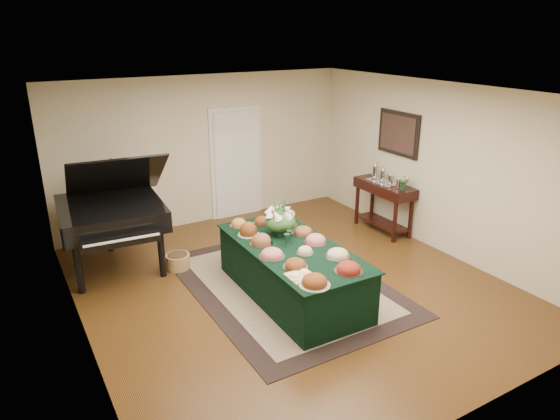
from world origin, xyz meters
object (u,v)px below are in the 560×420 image
grand_piano (111,212)px  floral_centerpiece (280,218)px  buffet_table (292,271)px  mahogany_sideboard (384,194)px

grand_piano → floral_centerpiece: bearing=-41.3°
buffet_table → mahogany_sideboard: 2.90m
floral_centerpiece → grand_piano: 2.54m
buffet_table → mahogany_sideboard: (2.63, 1.17, 0.32)m
floral_centerpiece → grand_piano: grand_piano is taller
grand_piano → buffet_table: bearing=-48.5°
grand_piano → mahogany_sideboard: size_ratio=1.55×
buffet_table → grand_piano: size_ratio=1.31×
buffet_table → mahogany_sideboard: mahogany_sideboard is taller
grand_piano → mahogany_sideboard: bearing=-11.6°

